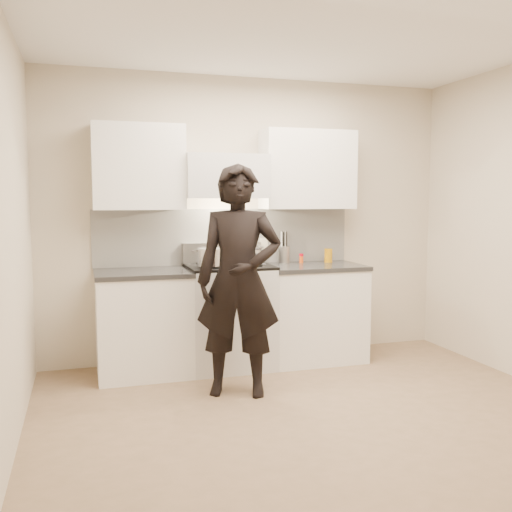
# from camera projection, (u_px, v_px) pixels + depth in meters

# --- Properties ---
(ground_plane) EXTENTS (4.00, 4.00, 0.00)m
(ground_plane) POSITION_uv_depth(u_px,v_px,m) (320.00, 419.00, 4.02)
(ground_plane) COLOR #896D52
(room_shell) EXTENTS (4.04, 3.54, 2.70)m
(room_shell) POSITION_uv_depth(u_px,v_px,m) (296.00, 192.00, 4.20)
(room_shell) COLOR beige
(room_shell) RESTS_ON ground
(stove) EXTENTS (0.76, 0.65, 0.96)m
(stove) POSITION_uv_depth(u_px,v_px,m) (229.00, 316.00, 5.24)
(stove) COLOR silver
(stove) RESTS_ON ground
(counter_right) EXTENTS (0.92, 0.67, 0.92)m
(counter_right) POSITION_uv_depth(u_px,v_px,m) (313.00, 312.00, 5.49)
(counter_right) COLOR white
(counter_right) RESTS_ON ground
(counter_left) EXTENTS (0.82, 0.67, 0.92)m
(counter_left) POSITION_uv_depth(u_px,v_px,m) (143.00, 322.00, 5.02)
(counter_left) COLOR white
(counter_left) RESTS_ON ground
(wok) EXTENTS (0.35, 0.43, 0.28)m
(wok) POSITION_uv_depth(u_px,v_px,m) (245.00, 251.00, 5.38)
(wok) COLOR silver
(wok) RESTS_ON stove
(stock_pot) EXTENTS (0.33, 0.24, 0.15)m
(stock_pot) POSITION_uv_depth(u_px,v_px,m) (210.00, 257.00, 5.01)
(stock_pot) COLOR silver
(stock_pot) RESTS_ON stove
(utensil_crock) EXTENTS (0.12, 0.12, 0.31)m
(utensil_crock) POSITION_uv_depth(u_px,v_px,m) (284.00, 253.00, 5.60)
(utensil_crock) COLOR #A0A0A0
(utensil_crock) RESTS_ON counter_right
(spice_jar) EXTENTS (0.04, 0.04, 0.09)m
(spice_jar) POSITION_uv_depth(u_px,v_px,m) (301.00, 258.00, 5.58)
(spice_jar) COLOR #E05211
(spice_jar) RESTS_ON counter_right
(oil_glass) EXTENTS (0.08, 0.08, 0.14)m
(oil_glass) POSITION_uv_depth(u_px,v_px,m) (328.00, 255.00, 5.64)
(oil_glass) COLOR #BC7D09
(oil_glass) RESTS_ON counter_right
(person) EXTENTS (0.77, 0.64, 1.82)m
(person) POSITION_uv_depth(u_px,v_px,m) (239.00, 280.00, 4.46)
(person) COLOR black
(person) RESTS_ON ground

